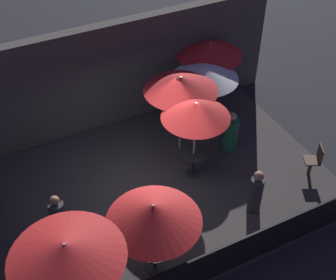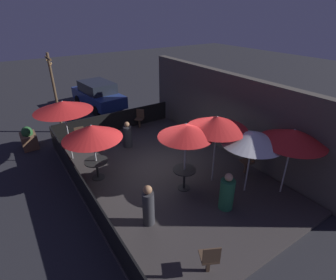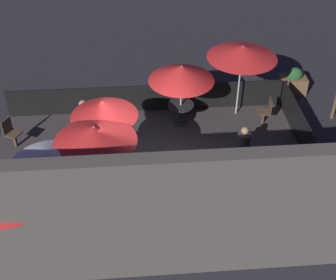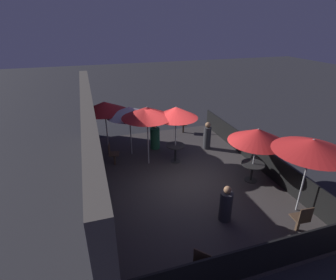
{
  "view_description": "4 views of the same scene",
  "coord_description": "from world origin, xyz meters",
  "px_view_note": "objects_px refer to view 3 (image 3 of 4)",
  "views": [
    {
      "loc": [
        -3.56,
        -7.81,
        9.14
      ],
      "look_at": [
        0.68,
        0.6,
        1.07
      ],
      "focal_mm": 50.0,
      "sensor_mm": 36.0,
      "label": 1
    },
    {
      "loc": [
        6.89,
        -4.41,
        5.6
      ],
      "look_at": [
        -0.66,
        0.57,
        1.04
      ],
      "focal_mm": 28.0,
      "sensor_mm": 36.0,
      "label": 2
    },
    {
      "loc": [
        0.31,
        9.88,
        8.96
      ],
      "look_at": [
        -0.49,
        -0.13,
        1.06
      ],
      "focal_mm": 50.0,
      "sensor_mm": 36.0,
      "label": 3
    },
    {
      "loc": [
        -7.99,
        3.22,
        5.55
      ],
      "look_at": [
        1.09,
        0.36,
        1.18
      ],
      "focal_mm": 28.0,
      "sensor_mm": 36.0,
      "label": 4
    }
  ],
  "objects_px": {
    "patio_umbrella_2": "(7,187)",
    "patron_2": "(85,120)",
    "patio_chair_2": "(315,178)",
    "patron_0": "(52,173)",
    "patio_chair_1": "(84,230)",
    "planter_box": "(293,82)",
    "patio_chair_0": "(266,111)",
    "patron_1": "(243,146)",
    "patio_umbrella_5": "(242,52)",
    "dining_table_0": "(181,108)",
    "patio_umbrella_3": "(95,134)",
    "patio_umbrella_0": "(181,73)",
    "patio_umbrella_4": "(48,159)",
    "dining_table_1": "(109,157)",
    "patio_umbrella_1": "(104,109)",
    "patio_chair_3": "(11,132)"
  },
  "relations": [
    {
      "from": "patio_chair_1",
      "to": "patron_2",
      "type": "xyz_separation_m",
      "value": [
        0.23,
        -4.31,
        0.07
      ]
    },
    {
      "from": "dining_table_0",
      "to": "patron_0",
      "type": "height_order",
      "value": "patron_0"
    },
    {
      "from": "patio_umbrella_0",
      "to": "patio_umbrella_4",
      "type": "bearing_deg",
      "value": 48.26
    },
    {
      "from": "patron_0",
      "to": "patio_chair_1",
      "type": "bearing_deg",
      "value": -60.62
    },
    {
      "from": "patio_umbrella_3",
      "to": "dining_table_1",
      "type": "distance_m",
      "value": 1.98
    },
    {
      "from": "patio_umbrella_5",
      "to": "patron_1",
      "type": "relative_size",
      "value": 2.09
    },
    {
      "from": "patio_chair_0",
      "to": "patio_chair_1",
      "type": "relative_size",
      "value": 0.96
    },
    {
      "from": "patron_0",
      "to": "patron_2",
      "type": "bearing_deg",
      "value": 76.46
    },
    {
      "from": "patio_umbrella_1",
      "to": "patron_2",
      "type": "height_order",
      "value": "patio_umbrella_1"
    },
    {
      "from": "patio_umbrella_5",
      "to": "dining_table_1",
      "type": "height_order",
      "value": "patio_umbrella_5"
    },
    {
      "from": "dining_table_0",
      "to": "planter_box",
      "type": "height_order",
      "value": "planter_box"
    },
    {
      "from": "patio_umbrella_4",
      "to": "patio_chair_3",
      "type": "distance_m",
      "value": 3.79
    },
    {
      "from": "dining_table_0",
      "to": "patio_chair_2",
      "type": "height_order",
      "value": "patio_chair_2"
    },
    {
      "from": "patio_umbrella_5",
      "to": "patio_chair_3",
      "type": "distance_m",
      "value": 7.28
    },
    {
      "from": "dining_table_0",
      "to": "patio_chair_1",
      "type": "relative_size",
      "value": 0.88
    },
    {
      "from": "patio_umbrella_1",
      "to": "planter_box",
      "type": "xyz_separation_m",
      "value": [
        -6.33,
        -3.87,
        -1.85
      ]
    },
    {
      "from": "patio_umbrella_2",
      "to": "patio_umbrella_3",
      "type": "relative_size",
      "value": 0.94
    },
    {
      "from": "patio_chair_2",
      "to": "patron_1",
      "type": "height_order",
      "value": "patron_1"
    },
    {
      "from": "patio_chair_2",
      "to": "patron_0",
      "type": "height_order",
      "value": "patron_0"
    },
    {
      "from": "patio_umbrella_1",
      "to": "dining_table_1",
      "type": "distance_m",
      "value": 1.58
    },
    {
      "from": "patio_umbrella_4",
      "to": "patron_0",
      "type": "xyz_separation_m",
      "value": [
        0.26,
        -1.14,
        -1.44
      ]
    },
    {
      "from": "planter_box",
      "to": "dining_table_0",
      "type": "bearing_deg",
      "value": 21.91
    },
    {
      "from": "patio_umbrella_5",
      "to": "patio_chair_0",
      "type": "distance_m",
      "value": 2.02
    },
    {
      "from": "patron_0",
      "to": "planter_box",
      "type": "height_order",
      "value": "patron_0"
    },
    {
      "from": "dining_table_1",
      "to": "patio_umbrella_1",
      "type": "bearing_deg",
      "value": 180.0
    },
    {
      "from": "patio_chair_1",
      "to": "patio_umbrella_2",
      "type": "bearing_deg",
      "value": 103.68
    },
    {
      "from": "patio_chair_1",
      "to": "planter_box",
      "type": "distance_m",
      "value": 9.38
    },
    {
      "from": "patio_chair_2",
      "to": "patron_0",
      "type": "bearing_deg",
      "value": 41.02
    },
    {
      "from": "patio_umbrella_2",
      "to": "patron_2",
      "type": "bearing_deg",
      "value": -105.15
    },
    {
      "from": "patio_umbrella_2",
      "to": "patron_2",
      "type": "distance_m",
      "value": 4.75
    },
    {
      "from": "patio_chair_0",
      "to": "planter_box",
      "type": "distance_m",
      "value": 2.39
    },
    {
      "from": "patio_chair_0",
      "to": "planter_box",
      "type": "xyz_separation_m",
      "value": [
        -1.46,
        -1.89,
        -0.17
      ]
    },
    {
      "from": "patio_umbrella_2",
      "to": "patio_umbrella_5",
      "type": "relative_size",
      "value": 0.94
    },
    {
      "from": "patio_umbrella_2",
      "to": "planter_box",
      "type": "distance_m",
      "value": 10.62
    },
    {
      "from": "dining_table_1",
      "to": "patio_chair_3",
      "type": "bearing_deg",
      "value": -26.51
    },
    {
      "from": "patio_umbrella_4",
      "to": "patio_chair_2",
      "type": "distance_m",
      "value": 6.79
    },
    {
      "from": "patio_umbrella_4",
      "to": "patio_chair_2",
      "type": "xyz_separation_m",
      "value": [
        -6.61,
        -0.44,
        -1.47
      ]
    },
    {
      "from": "patio_chair_2",
      "to": "planter_box",
      "type": "bearing_deg",
      "value": -53.67
    },
    {
      "from": "patio_umbrella_0",
      "to": "patio_umbrella_3",
      "type": "distance_m",
      "value": 4.11
    },
    {
      "from": "patron_2",
      "to": "patio_chair_1",
      "type": "bearing_deg",
      "value": 60.85
    },
    {
      "from": "dining_table_1",
      "to": "patio_umbrella_2",
      "type": "bearing_deg",
      "value": 53.12
    },
    {
      "from": "patron_2",
      "to": "patio_chair_0",
      "type": "bearing_deg",
      "value": 149.81
    },
    {
      "from": "patron_0",
      "to": "patio_chair_0",
      "type": "bearing_deg",
      "value": 25.48
    },
    {
      "from": "patio_chair_0",
      "to": "patron_1",
      "type": "xyz_separation_m",
      "value": [
        1.09,
        1.73,
        0.03
      ]
    },
    {
      "from": "patio_umbrella_0",
      "to": "patio_umbrella_1",
      "type": "relative_size",
      "value": 0.86
    },
    {
      "from": "patio_umbrella_2",
      "to": "patron_2",
      "type": "xyz_separation_m",
      "value": [
        -1.18,
        -4.36,
        -1.47
      ]
    },
    {
      "from": "patio_umbrella_3",
      "to": "planter_box",
      "type": "xyz_separation_m",
      "value": [
        -6.51,
        -4.98,
        -1.91
      ]
    },
    {
      "from": "patio_chair_0",
      "to": "patio_chair_1",
      "type": "distance_m",
      "value": 7.03
    },
    {
      "from": "patio_umbrella_2",
      "to": "patron_2",
      "type": "relative_size",
      "value": 1.78
    },
    {
      "from": "patron_2",
      "to": "planter_box",
      "type": "xyz_separation_m",
      "value": [
        -7.08,
        -2.08,
        -0.27
      ]
    }
  ]
}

